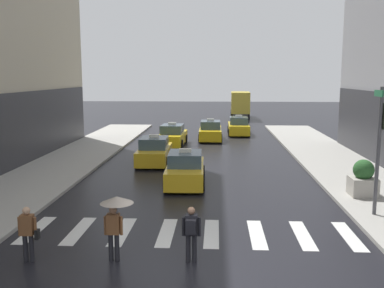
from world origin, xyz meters
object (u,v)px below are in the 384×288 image
Objects in this scene: taxi_lead at (185,170)px; traffic_light_pole at (382,133)px; pedestrian_with_handbag at (28,231)px; planter_near_corner at (363,179)px; taxi_fifth at (239,127)px; taxi_third at (172,136)px; pedestrian_with_backpack at (191,230)px; taxi_second at (154,152)px; taxi_fourth at (210,131)px; box_truck at (240,104)px; pedestrian_with_umbrella at (116,211)px.

traffic_light_pole is at bearing -32.71° from taxi_lead.
pedestrian_with_handbag is 1.03× the size of planter_near_corner.
taxi_lead and taxi_fifth have the same top height.
taxi_third is 21.56m from pedestrian_with_backpack.
taxi_second reaches higher than planter_near_corner.
planter_near_corner is at bearing -55.65° from taxi_third.
taxi_fourth is at bearing 46.87° from taxi_third.
taxi_fourth is at bearing 108.19° from traffic_light_pole.
taxi_lead is at bearing 164.38° from planter_near_corner.
pedestrian_with_handbag is (-4.87, -24.68, 0.21)m from taxi_fourth.
pedestrian_with_backpack is 4.69m from pedestrian_with_handbag.
taxi_third is 8.61m from taxi_fifth.
taxi_third reaches higher than pedestrian_with_backpack.
box_truck is 4.75× the size of planter_near_corner.
taxi_third is at bearing 84.73° from pedestrian_with_handbag.
pedestrian_with_umbrella is at bearing -142.68° from planter_near_corner.
box_truck is 43.34m from pedestrian_with_backpack.
box_truck is at bearing 82.55° from taxi_lead.
planter_near_corner is (9.79, -14.33, 0.15)m from taxi_third.
taxi_lead is at bearing -100.66° from taxi_fifth.
pedestrian_with_umbrella reaches higher than taxi_lead.
taxi_third is 4.21m from taxi_fourth.
planter_near_corner is (9.27, 7.07, -0.64)m from pedestrian_with_umbrella.
pedestrian_with_umbrella is (-4.88, -28.10, 0.79)m from taxi_fifth.
box_truck is at bearing 95.53° from planter_near_corner.
taxi_lead is 0.60× the size of box_truck.
taxi_fourth is 19.06m from box_truck.
pedestrian_with_backpack is at bearing 2.67° from pedestrian_with_handbag.
planter_near_corner is (0.31, 2.68, -2.38)m from traffic_light_pole.
taxi_third is (0.41, 7.02, 0.00)m from taxi_second.
taxi_fourth is (-6.60, 20.08, -2.53)m from traffic_light_pole.
pedestrian_with_umbrella is (-8.96, -4.39, -1.74)m from traffic_light_pole.
taxi_lead is 1.01× the size of taxi_fifth.
pedestrian_with_backpack is at bearing -77.85° from taxi_second.
box_truck is (4.43, 33.90, 1.13)m from taxi_lead.
planter_near_corner is at bearing 44.85° from pedestrian_with_backpack.
box_truck reaches higher than taxi_fourth.
planter_near_corner is (6.91, -17.40, 0.15)m from taxi_fourth.
taxi_second is 14.70m from pedestrian_with_backpack.
taxi_second is 2.35× the size of pedestrian_with_umbrella.
taxi_second is at bearing 113.96° from taxi_lead.
traffic_light_pole is 1.04× the size of taxi_third.
taxi_third is 21.41m from pedestrian_with_umbrella.
taxi_second is 1.00× the size of taxi_fourth.
pedestrian_with_umbrella is (-1.34, -9.29, 0.79)m from taxi_lead.
taxi_lead is 2.78× the size of pedestrian_with_backpack.
planter_near_corner is at bearing 31.71° from pedestrian_with_handbag.
taxi_fifth is at bearing 79.34° from taxi_lead.
traffic_light_pole is 2.91× the size of pedestrian_with_backpack.
pedestrian_with_backpack is (2.69, -21.39, 0.25)m from taxi_third.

